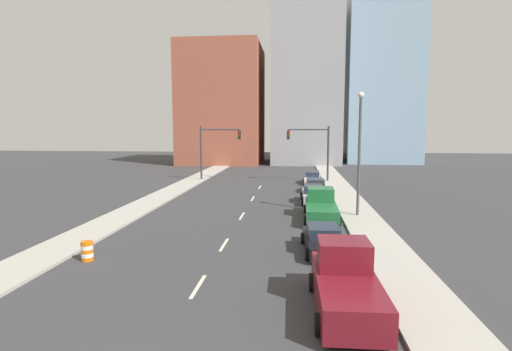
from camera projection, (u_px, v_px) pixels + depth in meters
name	position (u px, v px, depth m)	size (l,w,h in m)	color
sidewalk_left	(206.00, 174.00, 54.97)	(2.72, 94.27, 0.15)	#ADA89E
sidewalk_right	(330.00, 175.00, 53.30)	(2.72, 94.27, 0.15)	#ADA89E
lane_stripe_at_8m	(198.00, 286.00, 15.95)	(0.16, 2.40, 0.01)	beige
lane_stripe_at_14m	(224.00, 245.00, 21.66)	(0.16, 2.40, 0.01)	beige
lane_stripe_at_21m	(242.00, 216.00, 28.78)	(0.16, 2.40, 0.01)	beige
lane_stripe_at_29m	(253.00, 199.00, 35.92)	(0.16, 2.40, 0.01)	beige
lane_stripe_at_36m	(260.00, 187.00, 42.93)	(0.16, 2.40, 0.01)	beige
building_brick_left	(223.00, 105.00, 72.78)	(14.00, 16.00, 21.01)	#9E513D
building_office_center	(306.00, 84.00, 74.77)	(12.00, 20.00, 29.08)	#99999E
building_glass_right	(377.00, 74.00, 77.10)	(13.00, 20.00, 33.39)	#8CADC6
traffic_signal_left	(212.00, 145.00, 48.13)	(4.98, 0.35, 6.56)	#38383D
traffic_signal_right	(316.00, 146.00, 46.90)	(4.98, 0.35, 6.56)	#38383D
traffic_barrel	(87.00, 251.00, 19.01)	(0.56, 0.56, 0.95)	orange
street_lamp	(359.00, 146.00, 27.91)	(0.44, 0.44, 8.79)	#4C4C51
pickup_truck_maroon	(346.00, 284.00, 13.85)	(2.42, 5.49, 2.28)	maroon
sedan_black	(323.00, 240.00, 20.40)	(2.20, 4.58, 1.36)	black
pickup_truck_green	(321.00, 207.00, 27.90)	(2.43, 6.34, 2.07)	#1E6033
sedan_silver	(313.00, 195.00, 33.88)	(2.12, 4.65, 1.51)	#B2B2BC
sedan_orange	(315.00, 186.00, 39.24)	(2.21, 4.82, 1.36)	orange
sedan_white	(312.00, 178.00, 45.88)	(2.22, 4.77, 1.37)	silver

